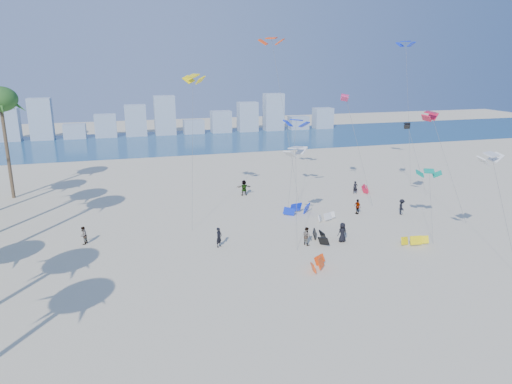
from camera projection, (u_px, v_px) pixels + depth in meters
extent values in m
plane|color=beige|center=(283.00, 343.00, 27.08)|extent=(220.00, 220.00, 0.00)
plane|color=navy|center=(164.00, 142.00, 93.72)|extent=(220.00, 220.00, 0.00)
imported|color=black|center=(219.00, 237.00, 40.88)|extent=(0.76, 0.75, 1.76)
imported|color=gray|center=(306.00, 236.00, 41.39)|extent=(0.86, 0.96, 1.62)
imported|color=black|center=(342.00, 232.00, 42.01)|extent=(0.95, 0.69, 1.78)
imported|color=gray|center=(357.00, 207.00, 49.75)|extent=(0.58, 1.00, 1.60)
imported|color=black|center=(402.00, 207.00, 49.50)|extent=(0.92, 1.21, 1.67)
imported|color=gray|center=(244.00, 188.00, 56.55)|extent=(1.80, 0.74, 1.89)
imported|color=black|center=(355.00, 187.00, 57.32)|extent=(0.61, 0.45, 1.54)
imported|color=gray|center=(83.00, 235.00, 41.49)|extent=(0.87, 0.96, 1.61)
cylinder|color=#595959|center=(296.00, 198.00, 41.35)|extent=(1.20, 4.03, 8.13)
cylinder|color=#595959|center=(292.00, 166.00, 51.17)|extent=(3.02, 5.80, 9.22)
cylinder|color=#595959|center=(449.00, 169.00, 46.58)|extent=(3.00, 3.32, 10.73)
cylinder|color=#595959|center=(193.00, 152.00, 45.78)|extent=(1.43, 5.32, 14.19)
cylinder|color=#595959|center=(359.00, 150.00, 52.84)|extent=(1.94, 4.31, 11.95)
cylinder|color=#595959|center=(431.00, 206.00, 43.01)|extent=(1.60, 3.72, 5.69)
cylinder|color=#595959|center=(286.00, 123.00, 51.90)|extent=(2.08, 4.48, 18.01)
cylinder|color=#595959|center=(417.00, 159.00, 57.24)|extent=(1.17, 3.56, 8.27)
cylinder|color=#595959|center=(504.00, 214.00, 35.98)|extent=(0.89, 3.29, 8.71)
cylinder|color=#595959|center=(408.00, 114.00, 61.06)|extent=(0.35, 3.40, 18.00)
cylinder|color=brown|center=(7.00, 150.00, 54.25)|extent=(0.40, 0.40, 11.49)
ellipsoid|color=#2A5E21|center=(0.00, 99.00, 52.70)|extent=(3.80, 3.80, 2.85)
cube|color=#9EADBF|center=(8.00, 125.00, 94.21)|extent=(4.40, 3.00, 6.60)
cube|color=#9EADBF|center=(41.00, 119.00, 95.62)|extent=(4.40, 3.00, 8.40)
cube|color=#9EADBF|center=(75.00, 131.00, 97.99)|extent=(4.40, 3.00, 3.00)
cube|color=#9EADBF|center=(106.00, 126.00, 99.40)|extent=(4.40, 3.00, 4.80)
cube|color=#9EADBF|center=(136.00, 120.00, 100.81)|extent=(4.40, 3.00, 6.60)
cube|color=#9EADBF|center=(165.00, 115.00, 102.22)|extent=(4.40, 3.00, 8.40)
cube|color=#9EADBF|center=(194.00, 127.00, 104.60)|extent=(4.40, 3.00, 3.00)
cube|color=#9EADBF|center=(221.00, 122.00, 106.01)|extent=(4.40, 3.00, 4.80)
cube|color=#9EADBF|center=(248.00, 117.00, 107.42)|extent=(4.40, 3.00, 6.60)
cube|color=#9EADBF|center=(274.00, 112.00, 108.83)|extent=(4.40, 3.00, 8.40)
cube|color=#9EADBF|center=(298.00, 123.00, 111.21)|extent=(4.40, 3.00, 3.00)
cube|color=#9EADBF|center=(323.00, 118.00, 112.62)|extent=(4.40, 3.00, 4.80)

